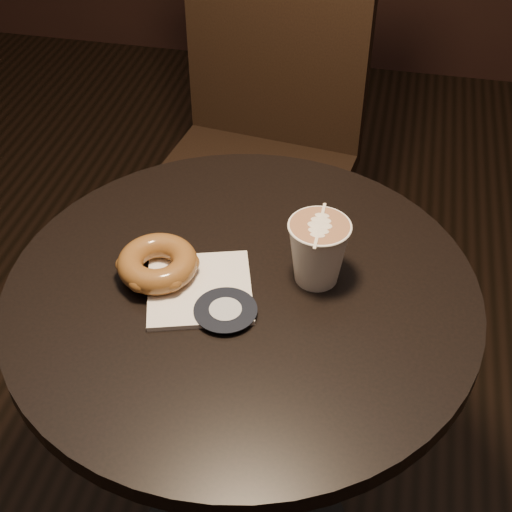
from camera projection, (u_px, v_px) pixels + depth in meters
name	position (u px, v px, depth m)	size (l,w,h in m)	color
cafe_table	(243.00, 373.00, 1.18)	(0.70, 0.70, 0.75)	black
chair	(263.00, 119.00, 1.66)	(0.49, 0.49, 1.10)	black
pastry_bag	(200.00, 289.00, 1.03)	(0.15, 0.15, 0.01)	white
doughnut	(158.00, 263.00, 1.04)	(0.12, 0.12, 0.04)	brown
latte_cup	(318.00, 252.00, 1.03)	(0.09, 0.09, 0.10)	white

